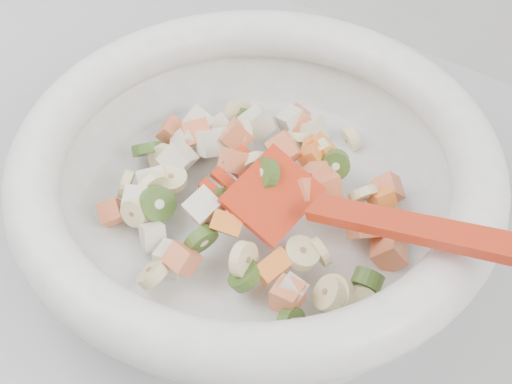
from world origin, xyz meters
The scene contains 2 objects.
counter centered at (0.00, 1.45, 0.45)m, with size 2.00×0.60×0.90m, color gray.
mixing_bowl centered at (0.19, 1.44, 0.96)m, with size 0.43×0.36×0.15m.
Camera 1 is at (0.42, 1.11, 1.38)m, focal length 55.00 mm.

